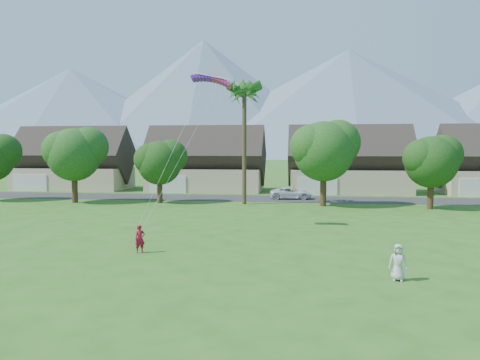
% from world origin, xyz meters
% --- Properties ---
extents(ground, '(500.00, 500.00, 0.00)m').
position_xyz_m(ground, '(0.00, 0.00, 0.00)').
color(ground, '#2D6019').
rests_on(ground, ground).
extents(street, '(90.00, 7.00, 0.01)m').
position_xyz_m(street, '(0.00, 34.00, 0.01)').
color(street, '#2D2D30').
rests_on(street, ground).
extents(kite_flyer, '(0.68, 0.64, 1.56)m').
position_xyz_m(kite_flyer, '(-5.02, 5.56, 0.78)').
color(kite_flyer, maroon).
rests_on(kite_flyer, ground).
extents(watcher, '(0.87, 0.65, 1.63)m').
position_xyz_m(watcher, '(8.09, 1.83, 0.81)').
color(watcher, silver).
rests_on(watcher, ground).
extents(parked_car, '(4.88, 2.47, 1.32)m').
position_xyz_m(parked_car, '(2.67, 34.00, 0.66)').
color(parked_car, silver).
rests_on(parked_car, ground).
extents(mountain_ridge, '(540.00, 240.00, 70.00)m').
position_xyz_m(mountain_ridge, '(10.40, 260.00, 29.07)').
color(mountain_ridge, slate).
rests_on(mountain_ridge, ground).
extents(houses_row, '(72.75, 8.19, 8.86)m').
position_xyz_m(houses_row, '(0.49, 42.99, 3.44)').
color(houses_row, beige).
rests_on(houses_row, ground).
extents(tree_row, '(62.27, 6.67, 8.45)m').
position_xyz_m(tree_row, '(-1.14, 27.92, 4.89)').
color(tree_row, '#47301C').
rests_on(tree_row, ground).
extents(fan_palm, '(3.00, 3.00, 13.80)m').
position_xyz_m(fan_palm, '(-2.00, 28.50, 11.80)').
color(fan_palm, '#4C3D26').
rests_on(fan_palm, ground).
extents(parafoil_kite, '(2.85, 1.06, 0.50)m').
position_xyz_m(parafoil_kite, '(-2.51, 13.80, 10.70)').
color(parafoil_kite, '#5E18BA').
rests_on(parafoil_kite, ground).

